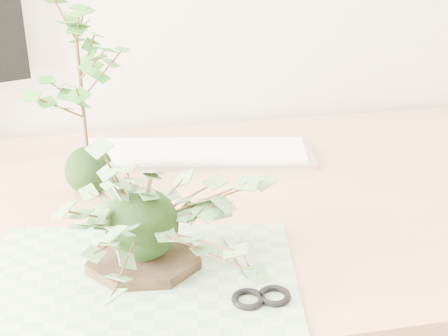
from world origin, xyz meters
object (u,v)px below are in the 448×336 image
Objects in this scene: desk at (183,251)px; ivy_kokedama at (140,193)px; keyboard at (194,152)px; maple_kokedama at (78,54)px.

desk is 5.71× the size of ivy_kokedama.
desk is at bearing 66.63° from ivy_kokedama.
ivy_kokedama reaches higher than keyboard.
keyboard is at bearing 70.93° from ivy_kokedama.
ivy_kokedama reaches higher than desk.
keyboard is (0.19, 0.11, -0.23)m from maple_kokedama.
maple_kokedama is (-0.07, 0.24, 0.12)m from ivy_kokedama.
ivy_kokedama is at bearing -74.35° from maple_kokedama.
keyboard reaches higher than desk.
maple_kokedama is (-0.14, 0.07, 0.32)m from desk.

